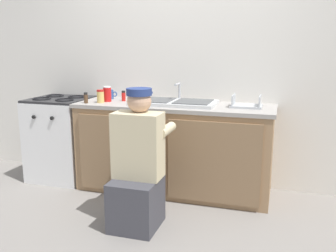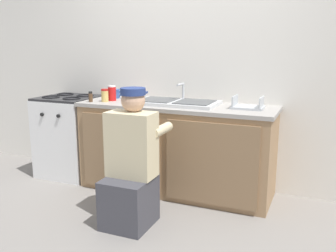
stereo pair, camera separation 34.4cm
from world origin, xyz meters
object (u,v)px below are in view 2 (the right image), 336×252
at_px(dish_rack_tray, 248,106).
at_px(spice_bottle_red, 128,95).
at_px(coffee_mug, 116,94).
at_px(sink_double_basin, 176,102).
at_px(condiment_jar, 105,95).
at_px(stove_range, 71,135).
at_px(soda_cup_red, 112,93).
at_px(spice_bottle_pepper, 91,97).
at_px(plumber_person, 131,169).

distance_m(dish_rack_tray, spice_bottle_red, 1.23).
height_order(dish_rack_tray, spice_bottle_red, dish_rack_tray).
distance_m(dish_rack_tray, coffee_mug, 1.43).
distance_m(sink_double_basin, spice_bottle_red, 0.55).
bearing_deg(coffee_mug, condiment_jar, -84.32).
xyz_separation_m(stove_range, condiment_jar, (0.55, -0.13, 0.50)).
bearing_deg(spice_bottle_red, soda_cup_red, -151.26).
bearing_deg(dish_rack_tray, spice_bottle_red, 179.07).
distance_m(stove_range, spice_bottle_pepper, 0.67).
distance_m(dish_rack_tray, spice_bottle_pepper, 1.54).
bearing_deg(soda_cup_red, sink_double_basin, 3.22).
xyz_separation_m(dish_rack_tray, spice_bottle_red, (-1.23, 0.02, 0.03)).
bearing_deg(plumber_person, soda_cup_red, 129.05).
height_order(plumber_person, dish_rack_tray, plumber_person).
bearing_deg(coffee_mug, plumber_person, -54.30).
bearing_deg(soda_cup_red, plumber_person, -50.95).
relative_size(coffee_mug, spice_bottle_red, 1.20).
height_order(stove_range, plumber_person, plumber_person).
bearing_deg(spice_bottle_red, dish_rack_tray, -0.93).
relative_size(sink_double_basin, spice_bottle_pepper, 7.62).
bearing_deg(spice_bottle_pepper, soda_cup_red, 46.78).
xyz_separation_m(sink_double_basin, spice_bottle_red, (-0.55, 0.04, 0.03)).
bearing_deg(dish_rack_tray, condiment_jar, -173.91).
distance_m(stove_range, spice_bottle_red, 0.87).
relative_size(dish_rack_tray, spice_bottle_pepper, 2.67).
height_order(spice_bottle_pepper, soda_cup_red, soda_cup_red).
bearing_deg(soda_cup_red, coffee_mug, 107.48).
bearing_deg(plumber_person, spice_bottle_red, 119.56).
relative_size(sink_double_basin, coffee_mug, 6.35).
relative_size(dish_rack_tray, condiment_jar, 2.19).
xyz_separation_m(stove_range, plumber_person, (1.20, -0.80, 0.02)).
distance_m(spice_bottle_red, soda_cup_red, 0.16).
xyz_separation_m(spice_bottle_pepper, condiment_jar, (0.12, 0.07, 0.01)).
bearing_deg(coffee_mug, spice_bottle_red, -26.27).
bearing_deg(spice_bottle_pepper, sink_double_basin, 13.38).
distance_m(condiment_jar, soda_cup_red, 0.10).
bearing_deg(condiment_jar, spice_bottle_red, 44.56).
bearing_deg(dish_rack_tray, stove_range, -179.35).
relative_size(plumber_person, dish_rack_tray, 3.94).
relative_size(plumber_person, coffee_mug, 8.76).
distance_m(plumber_person, coffee_mug, 1.25).
bearing_deg(spice_bottle_red, coffee_mug, 153.73).
bearing_deg(spice_bottle_pepper, plumber_person, -38.09).
xyz_separation_m(spice_bottle_red, condiment_jar, (-0.17, -0.17, 0.01)).
relative_size(coffee_mug, soda_cup_red, 0.83).
bearing_deg(coffee_mug, soda_cup_red, -72.52).
relative_size(coffee_mug, spice_bottle_pepper, 1.20).
relative_size(stove_range, coffee_mug, 7.07).
distance_m(stove_range, condiment_jar, 0.75).
bearing_deg(soda_cup_red, spice_bottle_pepper, -133.22).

